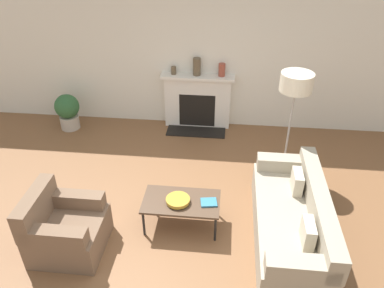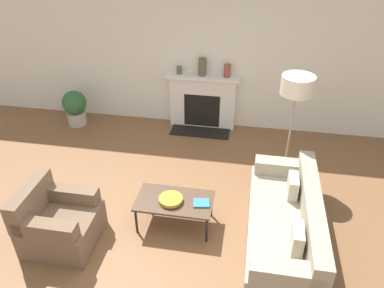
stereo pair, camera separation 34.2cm
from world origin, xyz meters
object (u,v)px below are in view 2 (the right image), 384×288
object	(u,v)px
fireplace	(203,102)
coffee_table	(174,202)
bowl	(171,199)
mantel_vase_left	(179,70)
mantel_vase_center_left	(202,67)
armchair_near	(58,222)
book	(202,203)
couch	(286,225)
mantel_vase_center_right	(227,71)
potted_plant	(75,107)
floor_lamp	(297,91)

from	to	relation	value
fireplace	coffee_table	xyz separation A→B (m)	(0.04, -2.72, -0.12)
bowl	mantel_vase_left	world-z (taller)	mantel_vase_left
mantel_vase_left	coffee_table	bearing A→B (deg)	-79.92
mantel_vase_center_left	fireplace	bearing A→B (deg)	-38.40
mantel_vase_left	armchair_near	bearing A→B (deg)	-105.10
armchair_near	bowl	size ratio (longest dim) A/B	2.73
fireplace	mantel_vase_left	world-z (taller)	mantel_vase_left
bowl	mantel_vase_left	bearing A→B (deg)	99.16
coffee_table	book	bearing A→B (deg)	-1.73
coffee_table	couch	bearing A→B (deg)	-3.57
fireplace	mantel_vase_center_right	distance (m)	0.78
mantel_vase_center_left	potted_plant	bearing A→B (deg)	-171.16
book	mantel_vase_left	xyz separation A→B (m)	(-0.84, 2.75, 0.68)
fireplace	mantel_vase_center_right	xyz separation A→B (m)	(0.43, 0.02, 0.65)
couch	coffee_table	bearing A→B (deg)	-93.57
mantel_vase_center_right	potted_plant	size ratio (longest dim) A/B	0.34
mantel_vase_left	mantel_vase_center_right	world-z (taller)	mantel_vase_center_right
fireplace	floor_lamp	distance (m)	2.23
book	mantel_vase_center_left	distance (m)	2.88
bowl	book	world-z (taller)	bowl
couch	mantel_vase_center_right	xyz separation A→B (m)	(-1.03, 2.82, 0.86)
couch	mantel_vase_center_left	world-z (taller)	mantel_vase_center_left
book	mantel_vase_center_right	xyz separation A→B (m)	(0.03, 2.75, 0.72)
armchair_near	book	size ratio (longest dim) A/B	3.68
bowl	fireplace	bearing A→B (deg)	90.09
mantel_vase_center_left	armchair_near	bearing A→B (deg)	-111.76
coffee_table	potted_plant	bearing A→B (deg)	136.28
mantel_vase_left	potted_plant	world-z (taller)	mantel_vase_left
bowl	potted_plant	distance (m)	3.42
potted_plant	armchair_near	bearing A→B (deg)	-69.26
potted_plant	book	bearing A→B (deg)	-40.02
couch	mantel_vase_center_left	size ratio (longest dim) A/B	6.52
bowl	floor_lamp	xyz separation A→B (m)	(1.51, 1.42, 0.99)
couch	book	distance (m)	1.08
floor_lamp	potted_plant	world-z (taller)	floor_lamp
fireplace	book	bearing A→B (deg)	-81.68
bowl	mantel_vase_center_left	bearing A→B (deg)	90.49
mantel_vase_center_left	mantel_vase_left	bearing A→B (deg)	180.00
potted_plant	mantel_vase_center_right	bearing A→B (deg)	7.46
coffee_table	floor_lamp	bearing A→B (deg)	43.14
book	potted_plant	distance (m)	3.69
book	mantel_vase_center_left	xyz separation A→B (m)	(-0.42, 2.75, 0.77)
coffee_table	floor_lamp	distance (m)	2.28
armchair_near	mantel_vase_center_right	world-z (taller)	mantel_vase_center_right
fireplace	mantel_vase_center_left	world-z (taller)	mantel_vase_center_left
coffee_table	book	distance (m)	0.36
bowl	floor_lamp	distance (m)	2.30
book	armchair_near	bearing A→B (deg)	-172.31
floor_lamp	mantel_vase_left	size ratio (longest dim) A/B	11.93
fireplace	armchair_near	size ratio (longest dim) A/B	1.60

